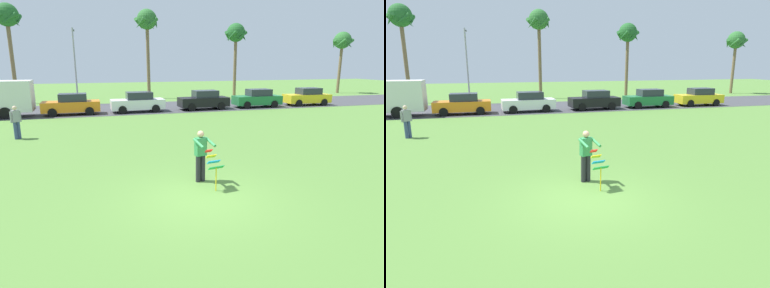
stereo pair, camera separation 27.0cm
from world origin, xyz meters
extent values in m
plane|color=#568438|center=(0.00, 0.00, 0.00)|extent=(120.00, 120.00, 0.00)
cube|color=#424247|center=(0.00, 20.52, 0.01)|extent=(120.00, 8.00, 0.01)
cylinder|color=#26262B|center=(0.49, 1.43, 0.45)|extent=(0.16, 0.16, 0.90)
cylinder|color=#26262B|center=(0.32, 1.38, 0.45)|extent=(0.16, 0.16, 0.90)
cube|color=#338C4C|center=(0.41, 1.40, 1.20)|extent=(0.40, 0.30, 0.60)
sphere|color=tan|center=(0.41, 1.40, 1.62)|extent=(0.22, 0.22, 0.22)
cylinder|color=#338C4C|center=(0.68, 1.21, 1.38)|extent=(0.22, 0.59, 0.24)
cylinder|color=#338C4C|center=(0.25, 1.12, 1.38)|extent=(0.22, 0.59, 0.24)
cube|color=red|center=(0.53, 0.94, 1.16)|extent=(0.24, 0.17, 0.12)
cube|color=yellow|center=(0.56, 0.78, 1.03)|extent=(0.34, 0.19, 0.12)
cube|color=#1E99D8|center=(0.58, 0.62, 0.89)|extent=(0.43, 0.21, 0.12)
cube|color=green|center=(0.61, 0.46, 0.75)|extent=(0.53, 0.22, 0.12)
cylinder|color=yellow|center=(0.61, 0.46, 0.38)|extent=(0.04, 0.04, 0.75)
cube|color=silver|center=(-9.28, 18.13, 1.52)|extent=(4.23, 2.07, 2.20)
cylinder|color=black|center=(-8.91, 17.22, 0.42)|extent=(0.84, 0.29, 0.84)
cylinder|color=black|center=(-8.94, 19.06, 0.42)|extent=(0.84, 0.29, 0.84)
cube|color=orange|center=(-4.58, 18.12, 0.64)|extent=(4.23, 1.78, 0.76)
cube|color=#282D38|center=(-4.43, 18.12, 1.30)|extent=(2.04, 1.43, 0.60)
cylinder|color=black|center=(-5.86, 17.29, 0.32)|extent=(0.64, 0.23, 0.64)
cylinder|color=black|center=(-5.89, 18.90, 0.32)|extent=(0.64, 0.23, 0.64)
cylinder|color=black|center=(-3.26, 17.34, 0.32)|extent=(0.64, 0.23, 0.64)
cylinder|color=black|center=(-3.29, 18.95, 0.32)|extent=(0.64, 0.23, 0.64)
cube|color=white|center=(0.46, 18.12, 0.64)|extent=(4.25, 1.83, 0.76)
cube|color=#282D38|center=(0.61, 18.13, 1.30)|extent=(2.06, 1.46, 0.60)
cylinder|color=black|center=(-0.82, 17.27, 0.32)|extent=(0.65, 0.24, 0.64)
cylinder|color=black|center=(-0.87, 18.89, 0.32)|extent=(0.65, 0.24, 0.64)
cylinder|color=black|center=(1.79, 17.35, 0.32)|extent=(0.65, 0.24, 0.64)
cylinder|color=black|center=(1.73, 18.97, 0.32)|extent=(0.65, 0.24, 0.64)
cube|color=black|center=(6.02, 18.12, 0.64)|extent=(4.26, 1.84, 0.76)
cube|color=#282D38|center=(6.17, 18.13, 1.30)|extent=(2.06, 1.46, 0.60)
cylinder|color=black|center=(4.75, 17.27, 0.32)|extent=(0.65, 0.24, 0.64)
cylinder|color=black|center=(4.69, 18.88, 0.32)|extent=(0.65, 0.24, 0.64)
cylinder|color=black|center=(7.35, 17.36, 0.32)|extent=(0.65, 0.24, 0.64)
cylinder|color=black|center=(7.29, 18.97, 0.32)|extent=(0.65, 0.24, 0.64)
cube|color=#1E7238|center=(11.02, 18.12, 0.64)|extent=(4.22, 1.75, 0.76)
cube|color=#282D38|center=(11.17, 18.12, 1.30)|extent=(2.03, 1.42, 0.60)
cylinder|color=black|center=(9.71, 17.33, 0.32)|extent=(0.64, 0.23, 0.64)
cylinder|color=black|center=(9.73, 18.94, 0.32)|extent=(0.64, 0.23, 0.64)
cylinder|color=black|center=(12.31, 17.30, 0.32)|extent=(0.64, 0.23, 0.64)
cylinder|color=black|center=(12.33, 18.91, 0.32)|extent=(0.64, 0.23, 0.64)
cube|color=yellow|center=(16.16, 18.12, 0.64)|extent=(4.26, 1.84, 0.76)
cube|color=#282D38|center=(16.31, 18.12, 1.30)|extent=(2.06, 1.46, 0.60)
cylinder|color=black|center=(14.83, 17.36, 0.32)|extent=(0.65, 0.24, 0.64)
cylinder|color=black|center=(14.88, 18.97, 0.32)|extent=(0.65, 0.24, 0.64)
cylinder|color=black|center=(17.43, 17.27, 0.32)|extent=(0.65, 0.24, 0.64)
cylinder|color=black|center=(17.48, 18.88, 0.32)|extent=(0.65, 0.24, 0.64)
cylinder|color=brown|center=(-10.09, 27.23, 3.97)|extent=(0.36, 0.36, 7.95)
sphere|color=#236028|center=(-10.09, 27.23, 8.15)|extent=(2.10, 2.10, 2.10)
cone|color=#236028|center=(-9.14, 27.23, 7.70)|extent=(0.44, 1.56, 1.28)
cone|color=#236028|center=(-9.80, 28.13, 7.70)|extent=(1.62, 0.90, 1.28)
cone|color=#236028|center=(-9.80, 26.32, 7.70)|extent=(1.62, 0.90, 1.28)
cylinder|color=brown|center=(3.02, 28.27, 4.06)|extent=(0.36, 0.36, 8.12)
sphere|color=#2D6B2D|center=(3.02, 28.27, 8.32)|extent=(2.10, 2.10, 2.10)
cone|color=#2D6B2D|center=(3.97, 28.27, 7.87)|extent=(0.44, 1.56, 1.28)
cone|color=#2D6B2D|center=(3.31, 29.18, 7.87)|extent=(1.62, 0.90, 1.28)
cone|color=#2D6B2D|center=(2.25, 28.83, 7.87)|extent=(1.27, 1.52, 1.28)
cone|color=#2D6B2D|center=(2.25, 27.72, 7.87)|extent=(1.27, 1.52, 1.28)
cone|color=#2D6B2D|center=(3.31, 27.37, 7.87)|extent=(1.62, 0.90, 1.28)
cylinder|color=brown|center=(13.28, 28.38, 3.52)|extent=(0.36, 0.36, 7.04)
sphere|color=#236028|center=(13.28, 28.38, 7.24)|extent=(2.10, 2.10, 2.10)
cone|color=#236028|center=(14.23, 28.38, 6.79)|extent=(0.44, 1.56, 1.28)
cone|color=#236028|center=(13.57, 29.28, 6.79)|extent=(1.62, 0.90, 1.28)
cone|color=#236028|center=(12.51, 28.94, 6.79)|extent=(1.27, 1.52, 1.28)
cone|color=#236028|center=(12.51, 27.82, 6.79)|extent=(1.27, 1.52, 1.28)
cone|color=#236028|center=(13.57, 27.47, 6.79)|extent=(1.62, 0.90, 1.28)
cylinder|color=brown|center=(27.85, 28.14, 3.22)|extent=(0.36, 0.36, 6.43)
sphere|color=#2D6B2D|center=(27.85, 28.14, 6.63)|extent=(2.10, 2.10, 2.10)
cone|color=#2D6B2D|center=(28.80, 28.14, 6.18)|extent=(0.44, 1.56, 1.28)
cone|color=#2D6B2D|center=(28.14, 29.04, 6.18)|extent=(1.62, 0.90, 1.28)
cone|color=#2D6B2D|center=(27.08, 28.70, 6.18)|extent=(1.27, 1.52, 1.28)
cone|color=#2D6B2D|center=(27.08, 27.58, 6.18)|extent=(1.27, 1.52, 1.28)
cone|color=#2D6B2D|center=(28.14, 27.23, 6.18)|extent=(1.62, 0.90, 1.28)
cylinder|color=#9E9EA3|center=(-4.39, 25.15, 3.50)|extent=(0.16, 0.16, 7.00)
cylinder|color=#9E9EA3|center=(-4.39, 25.85, 6.90)|extent=(0.10, 1.40, 0.10)
cube|color=#4C4C51|center=(-4.39, 26.50, 6.86)|extent=(0.24, 0.44, 0.16)
cylinder|color=#384772|center=(-6.86, 10.06, 0.45)|extent=(0.16, 0.16, 0.90)
cylinder|color=#384772|center=(-6.72, 10.17, 0.45)|extent=(0.16, 0.16, 0.90)
cube|color=gray|center=(-6.79, 10.12, 1.20)|extent=(0.42, 0.40, 0.60)
sphere|color=beige|center=(-6.79, 10.12, 1.62)|extent=(0.22, 0.22, 0.22)
cylinder|color=gray|center=(-6.98, 9.97, 1.17)|extent=(0.09, 0.09, 0.58)
cylinder|color=gray|center=(-6.60, 10.27, 1.17)|extent=(0.09, 0.09, 0.58)
camera|label=1|loc=(-2.81, -8.57, 3.87)|focal=30.96mm
camera|label=2|loc=(-2.55, -8.64, 3.87)|focal=30.96mm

